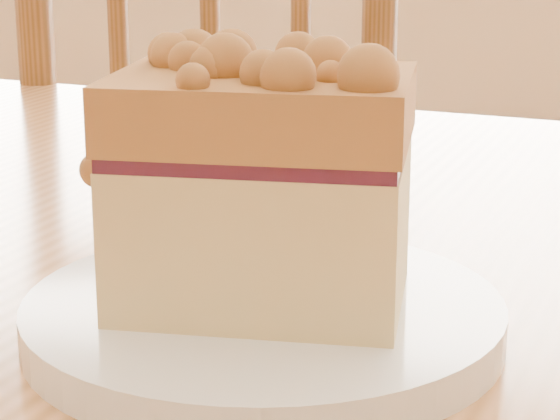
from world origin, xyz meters
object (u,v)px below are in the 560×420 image
Objects in this scene: cafe_chair_main at (209,241)px; plate at (263,319)px; cake_slice at (262,177)px; cafe_table_main at (19,339)px.

cafe_chair_main reaches higher than plate.
cake_slice is at bearing 173.15° from plate.
plate is at bearing -11.82° from cake_slice.
cafe_table_main is 6.24× the size of plate.
cafe_chair_main is (-0.09, 0.66, -0.14)m from cafe_table_main.
cafe_chair_main reaches higher than cafe_table_main.
cake_slice is (-0.00, 0.00, 0.07)m from plate.
cake_slice is at bearing -29.98° from cafe_table_main.
cafe_table_main is at bearing 76.94° from cafe_chair_main.
plate is (0.22, -0.17, 0.10)m from cafe_table_main.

